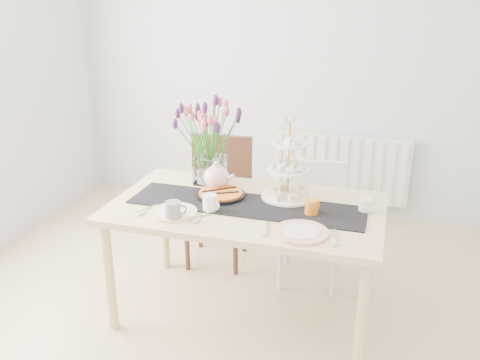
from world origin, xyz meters
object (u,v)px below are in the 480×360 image
(teapot, at_px, (216,177))
(mug_orange, at_px, (312,207))
(cream_jug, at_px, (366,205))
(plate_left, at_px, (174,212))
(chair_white, at_px, (312,213))
(cake_stand, at_px, (288,178))
(chair_brown, at_px, (219,190))
(tulip_vase, at_px, (209,130))
(dining_table, at_px, (246,217))
(mug_white, at_px, (210,203))
(radiator, at_px, (340,168))
(plate_right, at_px, (301,232))
(tart_tin, at_px, (221,195))
(mug_grey, at_px, (173,211))

(teapot, xyz_separation_m, mug_orange, (0.65, -0.22, -0.04))
(cream_jug, xyz_separation_m, plate_left, (-1.05, -0.34, -0.03))
(chair_white, xyz_separation_m, cake_stand, (-0.10, -0.42, 0.40))
(chair_brown, xyz_separation_m, mug_orange, (0.80, -0.70, 0.25))
(tulip_vase, height_order, plate_left, tulip_vase)
(dining_table, relative_size, tulip_vase, 2.44)
(mug_white, bearing_deg, radiator, 98.32)
(radiator, relative_size, mug_orange, 13.13)
(dining_table, xyz_separation_m, teapot, (-0.26, 0.20, 0.16))
(tulip_vase, xyz_separation_m, plate_right, (0.71, -0.58, -0.35))
(chair_white, height_order, cake_stand, cake_stand)
(plate_right, bearing_deg, dining_table, 144.26)
(teapot, xyz_separation_m, plate_right, (0.63, -0.47, -0.07))
(plate_left, bearing_deg, tart_tin, 59.66)
(chair_white, bearing_deg, plate_left, -133.06)
(mug_orange, bearing_deg, radiator, 33.28)
(tulip_vase, relative_size, teapot, 2.50)
(cake_stand, height_order, plate_left, cake_stand)
(mug_grey, bearing_deg, radiator, 36.77)
(cream_jug, bearing_deg, dining_table, -158.98)
(dining_table, bearing_deg, mug_grey, -137.32)
(cake_stand, bearing_deg, dining_table, -140.26)
(tart_tin, height_order, mug_orange, mug_orange)
(radiator, bearing_deg, teapot, -112.54)
(tart_tin, height_order, plate_right, tart_tin)
(chair_white, distance_m, cream_jug, 0.68)
(dining_table, xyz_separation_m, plate_right, (0.38, -0.27, 0.08))
(tart_tin, height_order, mug_white, mug_white)
(mug_white, relative_size, mug_orange, 1.08)
(cake_stand, height_order, teapot, cake_stand)
(radiator, distance_m, tart_tin, 1.78)
(cake_stand, bearing_deg, mug_grey, -138.44)
(teapot, xyz_separation_m, mug_grey, (-0.08, -0.51, -0.03))
(dining_table, bearing_deg, cake_stand, 39.74)
(mug_orange, bearing_deg, teapot, 104.15)
(chair_brown, relative_size, plate_right, 3.20)
(dining_table, distance_m, cream_jug, 0.70)
(mug_orange, distance_m, plate_left, 0.78)
(mug_orange, bearing_deg, tulip_vase, 99.03)
(cake_stand, xyz_separation_m, tart_tin, (-0.40, -0.10, -0.12))
(tart_tin, distance_m, mug_orange, 0.58)
(cake_stand, height_order, mug_orange, cake_stand)
(teapot, distance_m, tart_tin, 0.16)
(mug_orange, bearing_deg, mug_grey, 144.58)
(plate_right, bearing_deg, mug_white, 166.05)
(chair_white, bearing_deg, plate_right, -89.60)
(plate_right, bearing_deg, chair_brown, 129.50)
(chair_white, bearing_deg, teapot, -148.71)
(teapot, bearing_deg, cream_jug, 9.29)
(radiator, bearing_deg, chair_brown, -127.12)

